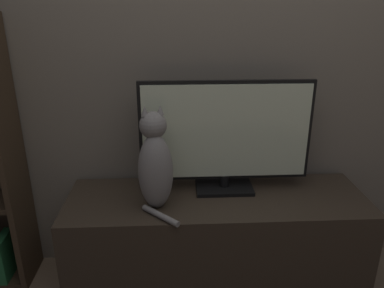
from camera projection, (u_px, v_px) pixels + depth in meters
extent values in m
cube|color=#756B5B|center=(214.00, 44.00, 1.97)|extent=(4.80, 0.05, 2.60)
cube|color=#33281E|center=(216.00, 241.00, 2.05)|extent=(1.57, 0.50, 0.55)
cube|color=black|center=(224.00, 188.00, 2.04)|extent=(0.31, 0.18, 0.02)
cylinder|color=black|center=(224.00, 181.00, 2.02)|extent=(0.04, 0.04, 0.06)
cube|color=black|center=(226.00, 131.00, 1.93)|extent=(0.89, 0.02, 0.53)
cube|color=beige|center=(226.00, 132.00, 1.92)|extent=(0.86, 0.01, 0.49)
ellipsoid|color=gray|center=(156.00, 172.00, 1.80)|extent=(0.19, 0.18, 0.38)
ellipsoid|color=silver|center=(154.00, 171.00, 1.85)|extent=(0.10, 0.07, 0.21)
sphere|color=gray|center=(153.00, 125.00, 1.74)|extent=(0.15, 0.15, 0.13)
cone|color=gray|center=(145.00, 111.00, 1.71)|extent=(0.04, 0.04, 0.04)
cone|color=gray|center=(160.00, 110.00, 1.73)|extent=(0.04, 0.04, 0.04)
cylinder|color=gray|center=(160.00, 216.00, 1.76)|extent=(0.18, 0.18, 0.03)
cube|color=#3D2D1E|center=(12.00, 160.00, 1.95)|extent=(0.03, 0.28, 1.46)
cube|color=#236B38|center=(6.00, 256.00, 2.12)|extent=(0.05, 0.19, 0.26)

